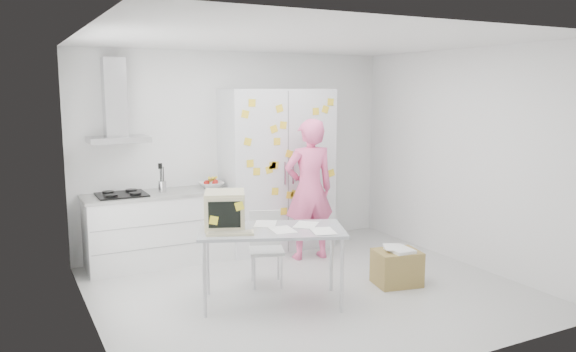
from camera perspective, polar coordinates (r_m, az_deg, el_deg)
name	(u,v)px	position (r m, az deg, el deg)	size (l,w,h in m)	color
floor	(308,291)	(6.35, 2.07, -11.55)	(4.50, 4.00, 0.02)	silver
walls	(279,162)	(6.64, -0.92, 1.48)	(4.52, 4.01, 2.70)	white
ceiling	(310,40)	(5.97, 2.22, 13.63)	(4.50, 4.00, 0.02)	white
counter_run	(160,227)	(7.30, -12.89, -5.09)	(1.84, 0.63, 1.28)	white
range_hood	(116,109)	(7.13, -17.12, 6.50)	(0.70, 0.48, 1.01)	silver
tall_cabinet	(277,170)	(7.72, -1.09, 0.64)	(1.50, 0.68, 2.20)	silver
person	(309,189)	(7.26, 2.16, -1.37)	(0.67, 0.44, 1.83)	pink
desk	(242,219)	(5.74, -4.69, -4.41)	(1.64, 1.23, 1.17)	#AAAEB5
chair	(266,243)	(6.41, -2.26, -6.84)	(0.48, 0.48, 0.83)	silver
cardboard_box	(397,267)	(6.55, 11.01, -9.07)	(0.56, 0.48, 0.43)	#A08645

